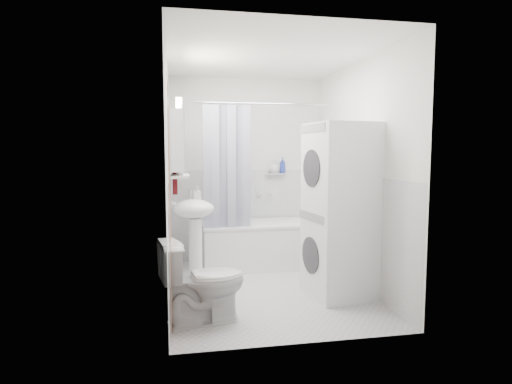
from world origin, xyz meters
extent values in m
plane|color=silver|center=(0.00, 0.00, 0.00)|extent=(2.60, 2.60, 0.00)
plane|color=silver|center=(0.00, 1.30, 1.20)|extent=(2.00, 0.00, 2.00)
plane|color=silver|center=(0.00, -1.30, 1.20)|extent=(2.00, 0.00, 2.00)
plane|color=silver|center=(-1.00, 0.00, 1.20)|extent=(0.00, 2.60, 2.60)
plane|color=silver|center=(1.00, 0.00, 1.20)|extent=(0.00, 2.60, 2.60)
plane|color=white|center=(0.00, 0.00, 2.40)|extent=(2.60, 2.60, 0.00)
plane|color=white|center=(0.00, 1.29, 0.60)|extent=(1.98, 0.00, 1.98)
plane|color=white|center=(-0.99, 0.00, 0.60)|extent=(0.00, 2.58, 2.58)
plane|color=white|center=(0.99, 0.00, 0.60)|extent=(0.00, 2.58, 2.58)
plane|color=brown|center=(-0.98, -0.88, 1.00)|extent=(0.00, 2.00, 2.00)
cylinder|color=silver|center=(-0.95, -0.55, 1.00)|extent=(0.04, 0.04, 0.04)
cube|color=white|center=(0.10, 0.92, 0.27)|extent=(1.45, 0.67, 0.53)
cube|color=white|center=(0.10, 0.92, 0.55)|extent=(1.47, 0.69, 0.03)
cube|color=silver|center=(0.10, 0.92, 0.43)|extent=(1.27, 0.49, 0.20)
cylinder|color=silver|center=(0.30, 1.25, 0.88)|extent=(0.04, 0.12, 0.04)
cylinder|color=silver|center=(0.10, 0.63, 2.00)|extent=(1.65, 0.02, 0.02)
cube|color=#141B46|center=(-0.57, 0.63, 1.25)|extent=(0.10, 0.02, 1.45)
cube|color=#141B46|center=(-0.48, 0.63, 1.25)|extent=(0.10, 0.02, 1.45)
cube|color=#141B46|center=(-0.39, 0.63, 1.25)|extent=(0.10, 0.02, 1.45)
cube|color=#141B46|center=(-0.30, 0.63, 1.25)|extent=(0.10, 0.02, 1.45)
cube|color=#141B46|center=(-0.21, 0.63, 1.25)|extent=(0.10, 0.02, 1.45)
cube|color=#141B46|center=(-0.12, 0.63, 1.25)|extent=(0.10, 0.02, 1.45)
ellipsoid|color=white|center=(-0.76, 0.18, 0.85)|extent=(0.44, 0.37, 0.20)
cylinder|color=white|center=(-0.74, 0.18, 0.38)|extent=(0.14, 0.14, 0.75)
cylinder|color=silver|center=(-0.78, 0.32, 0.97)|extent=(0.03, 0.03, 0.14)
cylinder|color=silver|center=(-0.78, 0.28, 1.03)|extent=(0.02, 0.10, 0.02)
cube|color=white|center=(-0.91, 0.10, 1.55)|extent=(0.12, 0.50, 0.60)
cube|color=white|center=(-0.84, 0.10, 1.55)|extent=(0.01, 0.47, 0.57)
cube|color=#FFEABF|center=(-0.89, 0.10, 1.93)|extent=(0.06, 0.45, 0.06)
cube|color=silver|center=(-0.89, 0.10, 1.20)|extent=(0.18, 0.54, 0.02)
cube|color=silver|center=(0.35, 1.24, 1.15)|extent=(0.22, 0.06, 0.02)
cube|color=#61120F|center=(-0.94, 0.35, 1.41)|extent=(0.05, 0.35, 0.82)
cube|color=#61120F|center=(-0.91, 0.35, 1.79)|extent=(0.03, 0.31, 0.08)
cylinder|color=silver|center=(-0.95, 0.35, 1.83)|extent=(0.02, 0.04, 0.02)
cube|color=white|center=(0.68, -0.31, 0.43)|extent=(0.68, 0.68, 0.86)
cylinder|color=#2D2D33|center=(0.37, -0.31, 0.42)|extent=(0.07, 0.36, 0.37)
cube|color=gray|center=(0.37, -0.31, 0.81)|extent=(0.08, 0.55, 0.08)
cube|color=white|center=(0.68, -0.31, 1.29)|extent=(0.68, 0.68, 0.86)
cylinder|color=#2D2D33|center=(0.37, -0.31, 1.28)|extent=(0.07, 0.36, 0.37)
cube|color=gray|center=(0.37, -0.31, 1.67)|extent=(0.08, 0.55, 0.08)
imported|color=white|center=(-0.72, -0.75, 0.35)|extent=(0.78, 0.52, 0.70)
imported|color=gray|center=(-0.71, 0.25, 0.95)|extent=(0.08, 0.17, 0.08)
imported|color=gray|center=(-0.89, -0.05, 1.25)|extent=(0.07, 0.18, 0.07)
imported|color=gray|center=(-0.89, 0.22, 1.26)|extent=(0.10, 0.09, 0.10)
imported|color=gray|center=(0.35, 1.24, 1.23)|extent=(0.13, 0.17, 0.13)
imported|color=#27379D|center=(0.47, 1.24, 1.20)|extent=(0.08, 0.21, 0.08)
camera|label=1|loc=(-0.93, -4.29, 1.45)|focal=30.00mm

